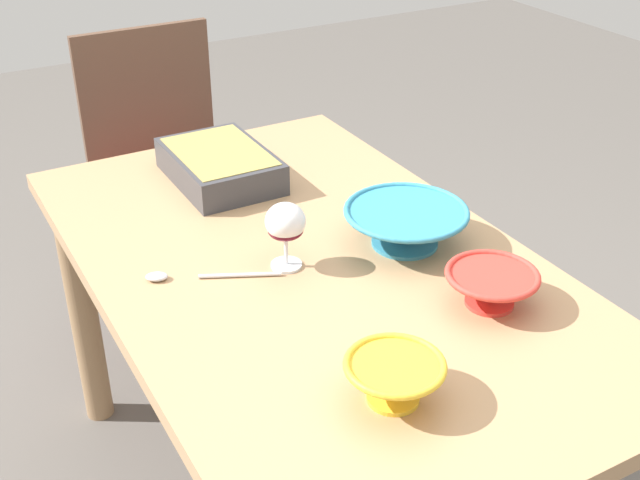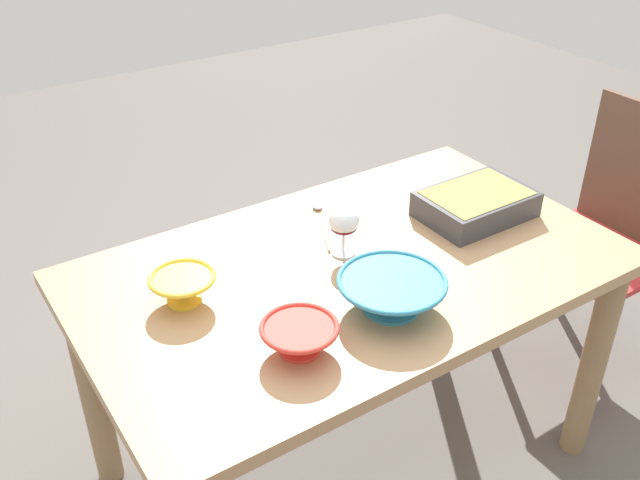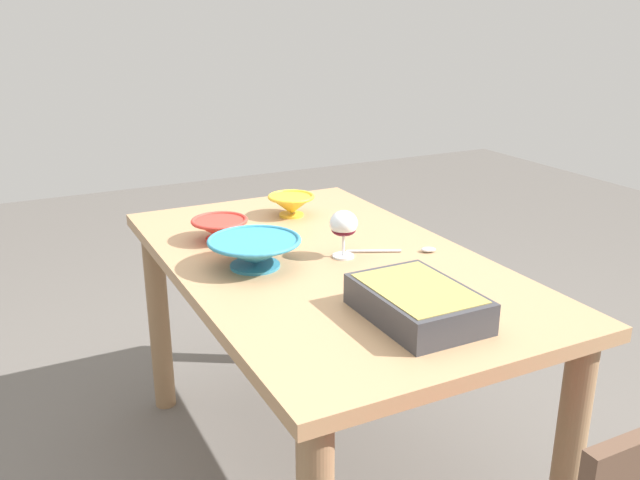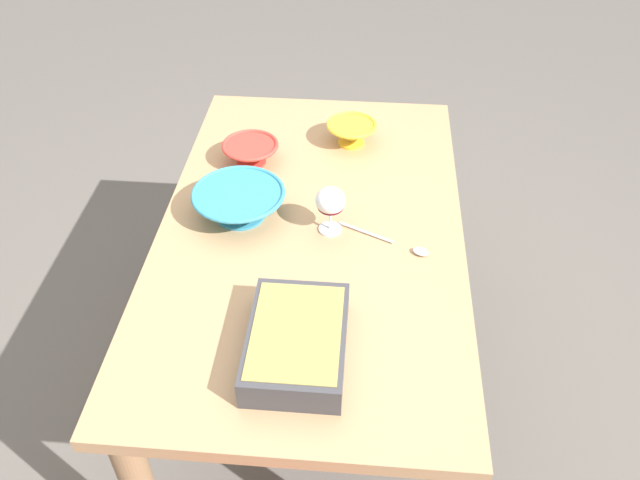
{
  "view_description": "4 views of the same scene",
  "coord_description": "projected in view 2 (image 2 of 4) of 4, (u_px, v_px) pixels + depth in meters",
  "views": [
    {
      "loc": [
        1.26,
        -0.69,
        1.62
      ],
      "look_at": [
        -0.02,
        0.03,
        0.79
      ],
      "focal_mm": 46.05,
      "sensor_mm": 36.0,
      "label": 1
    },
    {
      "loc": [
        0.93,
        1.26,
        1.8
      ],
      "look_at": [
        0.07,
        -0.05,
        0.82
      ],
      "focal_mm": 40.07,
      "sensor_mm": 36.0,
      "label": 2
    },
    {
      "loc": [
        -1.64,
        0.85,
        1.44
      ],
      "look_at": [
        -0.02,
        0.03,
        0.82
      ],
      "focal_mm": 38.01,
      "sensor_mm": 36.0,
      "label": 3
    },
    {
      "loc": [
        -1.39,
        -0.14,
        1.93
      ],
      "look_at": [
        -0.08,
        -0.03,
        0.77
      ],
      "focal_mm": 36.58,
      "sensor_mm": 36.0,
      "label": 4
    }
  ],
  "objects": [
    {
      "name": "serving_spoon",
      "position": [
        320.0,
        216.0,
        2.08
      ],
      "size": [
        0.13,
        0.25,
        0.01
      ],
      "color": "silver",
      "rests_on": "dining_table"
    },
    {
      "name": "dining_table",
      "position": [
        351.0,
        300.0,
        1.94
      ],
      "size": [
        1.43,
        0.85,
        0.75
      ],
      "color": "tan",
      "rests_on": "ground_plane"
    },
    {
      "name": "chair",
      "position": [
        612.0,
        230.0,
        2.47
      ],
      "size": [
        0.41,
        0.45,
        0.95
      ],
      "color": "#B22D2D",
      "rests_on": "ground_plane"
    },
    {
      "name": "mixing_bowl",
      "position": [
        299.0,
        336.0,
        1.56
      ],
      "size": [
        0.18,
        0.18,
        0.07
      ],
      "color": "red",
      "rests_on": "dining_table"
    },
    {
      "name": "wine_glass",
      "position": [
        344.0,
        223.0,
        1.87
      ],
      "size": [
        0.08,
        0.08,
        0.14
      ],
      "color": "white",
      "rests_on": "dining_table"
    },
    {
      "name": "serving_bowl",
      "position": [
        391.0,
        292.0,
        1.69
      ],
      "size": [
        0.26,
        0.26,
        0.08
      ],
      "color": "teal",
      "rests_on": "dining_table"
    },
    {
      "name": "ground_plane",
      "position": [
        347.0,
        460.0,
        2.27
      ],
      "size": [
        8.0,
        8.0,
        0.0
      ],
      "primitive_type": "plane",
      "color": "#5B5651"
    },
    {
      "name": "casserole_dish",
      "position": [
        476.0,
        203.0,
        2.07
      ],
      "size": [
        0.32,
        0.22,
        0.08
      ],
      "color": "#38383D",
      "rests_on": "dining_table"
    },
    {
      "name": "small_bowl",
      "position": [
        183.0,
        287.0,
        1.72
      ],
      "size": [
        0.16,
        0.16,
        0.08
      ],
      "color": "yellow",
      "rests_on": "dining_table"
    }
  ]
}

